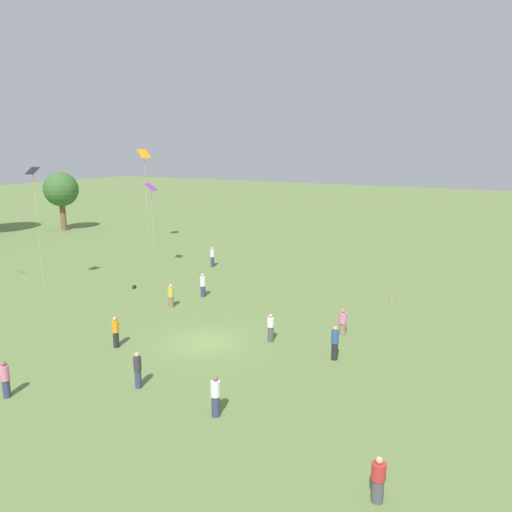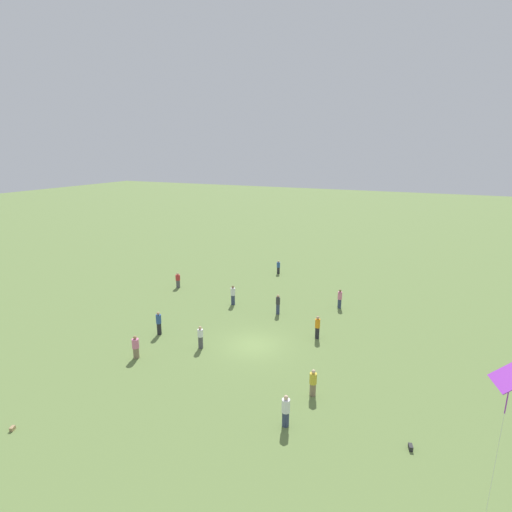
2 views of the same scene
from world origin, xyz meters
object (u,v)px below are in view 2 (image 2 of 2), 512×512
person_1 (317,327)px  picnic_bag_0 (12,428)px  person_4 (340,299)px  person_5 (313,383)px  person_8 (200,337)px  person_9 (278,304)px  person_6 (233,295)px  kite_2 (510,382)px  person_10 (286,411)px  picnic_bag_1 (411,447)px  person_0 (278,267)px  person_7 (159,323)px  person_3 (178,280)px  person_2 (136,347)px

person_1 → picnic_bag_0: (16.71, -11.49, -0.81)m
person_4 → person_5: person_4 is taller
person_8 → picnic_bag_0: size_ratio=5.20×
person_9 → person_5: bearing=-154.7°
person_1 → person_6: person_6 is taller
person_1 → kite_2: (14.96, 9.90, 6.60)m
person_4 → person_10: size_ratio=0.98×
kite_2 → picnic_bag_1: size_ratio=20.41×
person_0 → person_8: bearing=-116.8°
person_5 → person_7: 13.63m
person_3 → person_7: 11.02m
person_5 → person_10: 3.25m
person_1 → person_2: 13.43m
person_6 → person_9: bearing=170.7°
person_0 → person_2: (22.35, -1.89, 0.02)m
person_4 → person_3: bearing=42.2°
person_2 → person_5: size_ratio=0.98×
person_5 → person_10: size_ratio=0.93×
person_2 → kite_2: 22.70m
person_5 → person_1: bearing=-12.8°
person_8 → kite_2: bearing=-59.0°
person_4 → person_6: 9.86m
person_0 → picnic_bag_1: bearing=-86.8°
person_8 → person_9: 8.66m
person_7 → person_8: person_7 is taller
picnic_bag_0 → person_6: bearing=173.3°
person_5 → picnic_bag_0: person_5 is taller
person_2 → person_6: (-11.59, 1.55, 0.11)m
person_9 → picnic_bag_1: 17.45m
person_8 → picnic_bag_1: (4.52, 14.80, -0.72)m
person_7 → person_9: bearing=-127.1°
person_1 → picnic_bag_0: bearing=24.5°
person_6 → person_5: bearing=130.3°
person_1 → person_3: (-5.27, -16.62, -0.13)m
person_2 → person_7: size_ratio=0.88×
person_5 → person_9: (-10.39, -6.31, 0.08)m
person_4 → picnic_bag_1: person_4 is taller
person_8 → person_10: 10.21m
person_2 → kite_2: bearing=138.4°
person_9 → person_10: person_10 is taller
person_4 → kite_2: bearing=151.3°
person_6 → picnic_bag_0: bearing=78.0°
person_2 → person_6: 11.69m
person_3 → picnic_bag_0: (21.98, 5.13, -0.69)m
person_0 → picnic_bag_1: 28.81m
person_2 → person_8: size_ratio=0.97×
person_0 → person_8: (19.26, 1.45, 0.06)m
person_0 → person_1: (14.21, 8.79, 0.13)m
person_3 → person_9: person_9 is taller
picnic_bag_0 → person_2: bearing=174.6°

